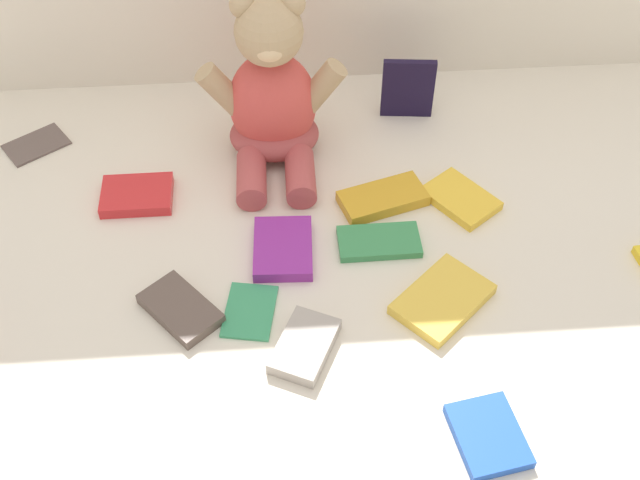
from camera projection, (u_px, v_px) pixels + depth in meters
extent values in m
plane|color=silver|center=(330.00, 235.00, 1.25)|extent=(3.20, 3.20, 0.00)
ellipsoid|color=#D84C47|center=(273.00, 103.00, 1.32)|extent=(0.15, 0.11, 0.19)
ellipsoid|color=#B24C4C|center=(274.00, 134.00, 1.36)|extent=(0.15, 0.12, 0.07)
sphere|color=tan|center=(269.00, 32.00, 1.21)|extent=(0.11, 0.11, 0.11)
ellipsoid|color=beige|center=(270.00, 51.00, 1.19)|extent=(0.04, 0.03, 0.03)
sphere|color=tan|center=(242.00, 5.00, 1.19)|extent=(0.04, 0.04, 0.04)
sphere|color=tan|center=(292.00, 3.00, 1.19)|extent=(0.04, 0.04, 0.04)
cylinder|color=tan|center=(223.00, 91.00, 1.29)|extent=(0.09, 0.04, 0.10)
cylinder|color=tan|center=(320.00, 87.00, 1.29)|extent=(0.09, 0.04, 0.10)
cylinder|color=#B24C4C|center=(251.00, 178.00, 1.30)|extent=(0.05, 0.11, 0.05)
cylinder|color=#B24C4C|center=(300.00, 176.00, 1.30)|extent=(0.05, 0.11, 0.05)
cube|color=#A49B91|center=(305.00, 346.00, 1.09)|extent=(0.11, 0.13, 0.02)
cube|color=yellow|center=(443.00, 299.00, 1.15)|extent=(0.16, 0.16, 0.02)
cube|color=#369661|center=(250.00, 310.00, 1.14)|extent=(0.09, 0.11, 0.01)
cube|color=brown|center=(181.00, 309.00, 1.14)|extent=(0.13, 0.13, 0.02)
cube|color=blue|center=(488.00, 436.00, 1.00)|extent=(0.10, 0.12, 0.02)
cube|color=#5F504B|center=(36.00, 144.00, 1.39)|extent=(0.12, 0.11, 0.01)
cube|color=red|center=(137.00, 195.00, 1.29)|extent=(0.11, 0.08, 0.02)
cube|color=yellow|center=(460.00, 199.00, 1.29)|extent=(0.13, 0.14, 0.02)
cube|color=purple|center=(283.00, 248.00, 1.21)|extent=(0.09, 0.12, 0.02)
cube|color=gold|center=(383.00, 198.00, 1.29)|extent=(0.15, 0.10, 0.02)
cube|color=black|center=(408.00, 89.00, 1.41)|extent=(0.09, 0.02, 0.12)
cube|color=#368A4F|center=(379.00, 242.00, 1.23)|extent=(0.13, 0.07, 0.01)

